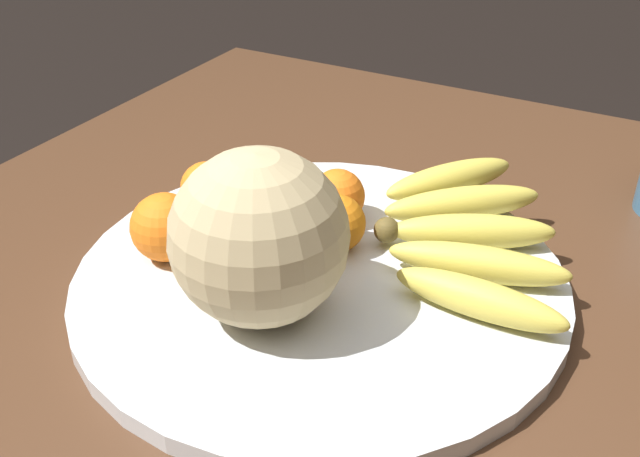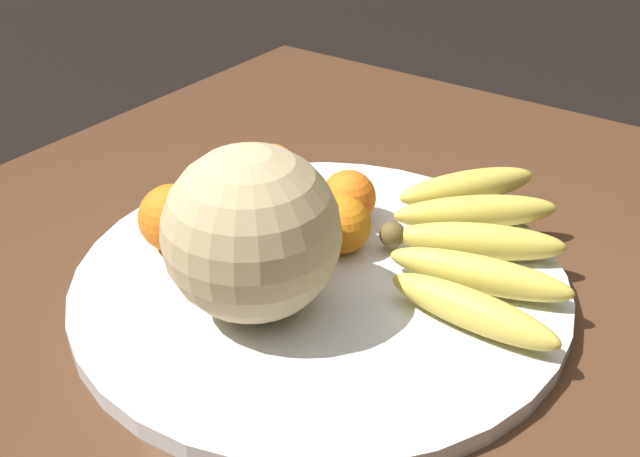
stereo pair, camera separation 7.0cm
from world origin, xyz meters
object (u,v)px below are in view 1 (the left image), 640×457
object	(u,v)px
banana_bunch	(466,230)
orange_side_extra	(223,217)
melon	(260,236)
orange_top_small	(337,223)
orange_front_right	(165,227)
orange_back_right	(255,172)
kitchen_table	(322,427)
orange_front_left	(278,197)
produce_tag	(259,255)
orange_mid_center	(207,188)
fruit_bowl	(320,279)
orange_back_left	(338,196)

from	to	relation	value
banana_bunch	orange_side_extra	size ratio (longest dim) A/B	5.36
melon	orange_top_small	size ratio (longest dim) A/B	2.65
orange_top_small	orange_front_right	bearing A→B (deg)	123.83
orange_front_right	orange_back_right	distance (m)	0.15
kitchen_table	orange_side_extra	size ratio (longest dim) A/B	23.49
kitchen_table	orange_front_left	distance (m)	0.24
orange_front_right	orange_back_right	world-z (taller)	orange_front_right
produce_tag	orange_front_right	bearing A→B (deg)	121.09
orange_mid_center	produce_tag	xyz separation A→B (m)	(-0.05, -0.10, -0.03)
orange_front_left	produce_tag	size ratio (longest dim) A/B	0.89
orange_side_extra	produce_tag	xyz separation A→B (m)	(-0.01, -0.05, -0.03)
fruit_bowl	orange_mid_center	xyz separation A→B (m)	(0.05, 0.17, 0.04)
kitchen_table	orange_back_left	distance (m)	0.24
orange_top_small	fruit_bowl	bearing A→B (deg)	-172.52
kitchen_table	orange_side_extra	xyz separation A→B (m)	(0.08, 0.16, 0.15)
melon	orange_back_right	distance (m)	0.22
orange_front_right	orange_back_left	bearing A→B (deg)	-38.83
orange_front_right	orange_back_left	size ratio (longest dim) A/B	1.17
orange_back_right	orange_top_small	world-z (taller)	orange_top_small
orange_back_right	orange_side_extra	xyz separation A→B (m)	(-0.10, -0.02, -0.00)
orange_front_left	orange_mid_center	world-z (taller)	orange_front_left
orange_front_left	orange_mid_center	xyz separation A→B (m)	(-0.01, 0.09, -0.01)
orange_front_right	orange_top_small	distance (m)	0.17
orange_front_right	produce_tag	world-z (taller)	orange_front_right
kitchen_table	orange_front_left	size ratio (longest dim) A/B	17.94
orange_back_left	orange_top_small	distance (m)	0.06
orange_front_left	orange_back_right	size ratio (longest dim) A/B	1.27
kitchen_table	orange_mid_center	xyz separation A→B (m)	(0.12, 0.21, 0.15)
orange_front_right	orange_back_right	xyz separation A→B (m)	(0.15, -0.01, -0.01)
melon	orange_mid_center	distance (m)	0.20
orange_back_left	produce_tag	distance (m)	0.11
fruit_bowl	banana_bunch	size ratio (longest dim) A/B	1.59
orange_front_left	produce_tag	xyz separation A→B (m)	(-0.06, -0.01, -0.04)
kitchen_table	orange_top_small	bearing A→B (deg)	22.43
fruit_bowl	orange_back_left	xyz separation A→B (m)	(0.10, 0.03, 0.04)
melon	orange_top_small	distance (m)	0.13
kitchen_table	orange_front_right	world-z (taller)	orange_front_right
kitchen_table	banana_bunch	bearing A→B (deg)	-18.08
kitchen_table	melon	bearing A→B (deg)	87.82
fruit_bowl	orange_top_small	size ratio (longest dim) A/B	8.12
fruit_bowl	orange_side_extra	bearing A→B (deg)	88.18
banana_bunch	orange_front_right	distance (m)	0.30
orange_side_extra	orange_back_left	bearing A→B (deg)	-42.47
banana_bunch	orange_side_extra	distance (m)	0.25
orange_front_left	orange_front_right	size ratio (longest dim) A/B	1.07
fruit_bowl	orange_mid_center	bearing A→B (deg)	74.60
orange_back_right	orange_back_left	bearing A→B (deg)	-93.22
orange_front_right	orange_side_extra	world-z (taller)	orange_front_right
orange_mid_center	fruit_bowl	bearing A→B (deg)	-105.40
kitchen_table	banana_bunch	distance (m)	0.24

